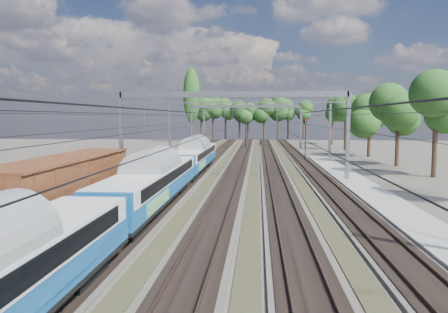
# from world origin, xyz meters

# --- Properties ---
(ground) EXTENTS (220.00, 220.00, 0.00)m
(ground) POSITION_xyz_m (0.00, 0.00, 0.00)
(ground) COLOR #47423A
(ground) RESTS_ON ground
(track_bed) EXTENTS (21.00, 130.00, 0.34)m
(track_bed) POSITION_xyz_m (-0.00, 45.00, 0.10)
(track_bed) COLOR #47423A
(track_bed) RESTS_ON ground
(platform) EXTENTS (3.00, 70.00, 0.30)m
(platform) POSITION_xyz_m (12.00, 20.00, 0.15)
(platform) COLOR gray
(platform) RESTS_ON ground
(catenary) EXTENTS (25.65, 130.00, 9.00)m
(catenary) POSITION_xyz_m (0.33, 52.69, 6.40)
(catenary) COLOR slate
(catenary) RESTS_ON ground
(tree_belt) EXTENTS (39.26, 100.29, 12.29)m
(tree_belt) POSITION_xyz_m (6.41, 96.10, 8.17)
(tree_belt) COLOR black
(tree_belt) RESTS_ON ground
(poplar) EXTENTS (4.40, 4.40, 19.04)m
(poplar) POSITION_xyz_m (-14.50, 98.00, 11.89)
(poplar) COLOR black
(poplar) RESTS_ON ground
(emu_train) EXTENTS (2.85, 60.34, 4.17)m
(emu_train) POSITION_xyz_m (-4.50, 14.54, 2.45)
(emu_train) COLOR black
(emu_train) RESTS_ON ground
(freight_boxcar) EXTENTS (3.10, 14.95, 3.86)m
(freight_boxcar) POSITION_xyz_m (-9.00, 11.30, 2.35)
(freight_boxcar) COLOR black
(freight_boxcar) RESTS_ON ground
(worker) EXTENTS (0.47, 0.64, 1.62)m
(worker) POSITION_xyz_m (3.15, 84.14, 0.81)
(worker) COLOR black
(worker) RESTS_ON ground
(signal_near) EXTENTS (0.44, 0.40, 6.43)m
(signal_near) POSITION_xyz_m (0.16, 72.57, 4.07)
(signal_near) COLOR black
(signal_near) RESTS_ON ground
(signal_far) EXTENTS (0.44, 0.41, 6.14)m
(signal_far) POSITION_xyz_m (9.47, 49.87, 3.89)
(signal_far) COLOR black
(signal_far) RESTS_ON ground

